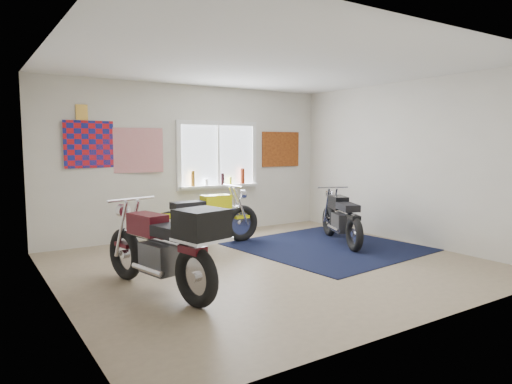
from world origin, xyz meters
TOP-DOWN VIEW (x-y plane):
  - ground at (0.00, 0.00)m, footprint 5.50×5.50m
  - room_shell at (0.00, 0.00)m, footprint 5.50×5.50m
  - navy_rug at (1.36, 0.37)m, footprint 2.76×2.85m
  - window_assembly at (0.50, 2.47)m, footprint 1.66×0.17m
  - oil_bottles at (0.48, 2.40)m, footprint 1.12×0.09m
  - flag_display at (-1.90, 2.48)m, footprint 1.60×0.10m
  - triumph_poster at (1.95, 2.48)m, footprint 0.90×0.03m
  - yellow_triumph at (-0.24, 1.50)m, footprint 1.95×0.58m
  - black_chrome_bike at (1.75, 0.48)m, footprint 0.86×1.68m
  - maroon_tourer at (-1.71, -0.43)m, footprint 0.86×2.02m

SIDE VIEW (x-z plane):
  - ground at x=0.00m, z-range 0.00..0.00m
  - navy_rug at x=1.36m, z-range 0.00..0.01m
  - black_chrome_bike at x=1.75m, z-range -0.06..0.86m
  - yellow_triumph at x=-0.24m, z-range -0.06..0.92m
  - maroon_tourer at x=-1.71m, z-range 0.02..1.05m
  - oil_bottles at x=0.48m, z-range 0.88..1.18m
  - window_assembly at x=0.50m, z-range 0.74..2.00m
  - triumph_poster at x=1.95m, z-range 1.20..1.90m
  - room_shell at x=0.00m, z-range -1.11..4.39m
  - flag_display at x=-1.90m, z-range 1.56..2.73m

